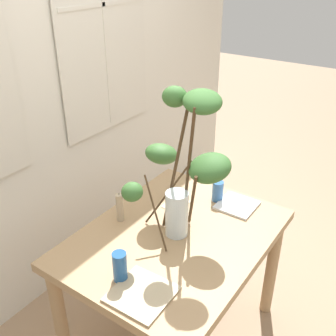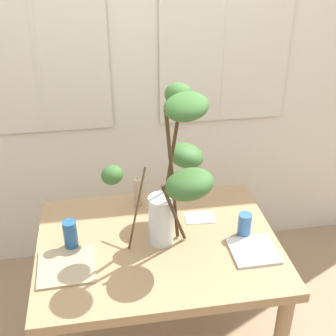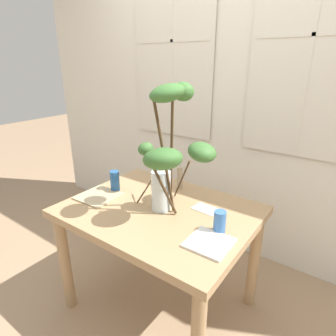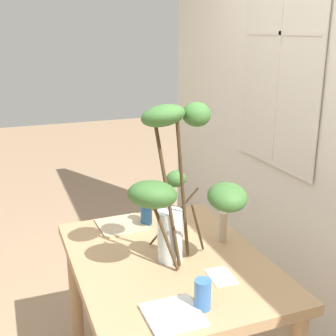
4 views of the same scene
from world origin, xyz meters
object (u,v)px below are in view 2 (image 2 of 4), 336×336
object	(u,v)px
vase_with_branches	(176,170)
drinking_glass_blue_left	(70,235)
plate_square_left	(67,266)
dining_table	(158,259)
pillar_candle	(138,193)
drinking_glass_blue_right	(244,225)
plate_square_right	(253,251)

from	to	relation	value
vase_with_branches	drinking_glass_blue_left	distance (m)	0.57
vase_with_branches	plate_square_left	world-z (taller)	vase_with_branches
vase_with_branches	drinking_glass_blue_left	world-z (taller)	vase_with_branches
dining_table	pillar_candle	bearing A→B (deg)	100.87
dining_table	plate_square_left	distance (m)	0.45
drinking_glass_blue_left	plate_square_left	distance (m)	0.15
drinking_glass_blue_right	drinking_glass_blue_left	bearing A→B (deg)	177.01
drinking_glass_blue_left	pillar_candle	bearing A→B (deg)	40.87
vase_with_branches	drinking_glass_blue_right	bearing A→B (deg)	-4.56
dining_table	drinking_glass_blue_left	xyz separation A→B (m)	(-0.40, 0.02, 0.18)
vase_with_branches	drinking_glass_blue_right	size ratio (longest dim) A/B	6.29
plate_square_right	drinking_glass_blue_right	bearing A→B (deg)	93.46
drinking_glass_blue_right	plate_square_left	size ratio (longest dim) A/B	0.49
plate_square_left	plate_square_right	world-z (taller)	plate_square_right
drinking_glass_blue_right	pillar_candle	xyz separation A→B (m)	(-0.47, 0.33, 0.02)
vase_with_branches	plate_square_right	xyz separation A→B (m)	(0.33, -0.15, -0.37)
plate_square_left	pillar_candle	distance (m)	0.56
drinking_glass_blue_left	drinking_glass_blue_right	xyz separation A→B (m)	(0.81, -0.04, -0.01)
vase_with_branches	drinking_glass_blue_left	size ratio (longest dim) A/B	5.30
plate_square_right	drinking_glass_blue_left	bearing A→B (deg)	168.51
drinking_glass_blue_right	plate_square_left	world-z (taller)	drinking_glass_blue_right
dining_table	vase_with_branches	distance (m)	0.49
dining_table	drinking_glass_blue_right	xyz separation A→B (m)	(0.41, -0.02, 0.17)
drinking_glass_blue_left	pillar_candle	xyz separation A→B (m)	(0.34, 0.29, 0.01)
drinking_glass_blue_right	plate_square_right	world-z (taller)	drinking_glass_blue_right
drinking_glass_blue_right	dining_table	bearing A→B (deg)	177.09
drinking_glass_blue_right	plate_square_left	bearing A→B (deg)	-173.71
drinking_glass_blue_left	drinking_glass_blue_right	bearing A→B (deg)	-2.99
pillar_candle	plate_square_right	bearing A→B (deg)	-43.76
vase_with_branches	drinking_glass_blue_right	distance (m)	0.45
plate_square_left	dining_table	bearing A→B (deg)	15.02
vase_with_branches	pillar_candle	distance (m)	0.45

